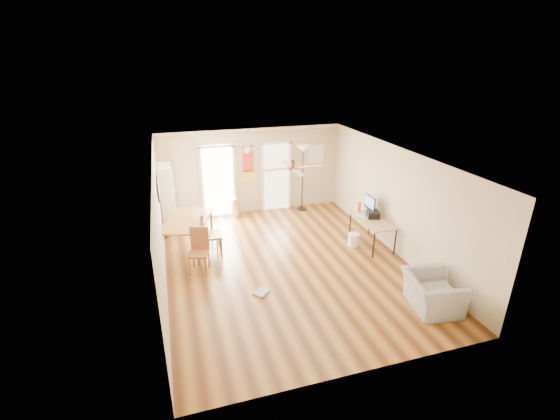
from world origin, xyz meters
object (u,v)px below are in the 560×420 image
object	(u,v)px
printer	(373,214)
dining_table	(188,235)
dining_chair_right_a	(210,231)
armchair	(432,293)
trash_can	(235,207)
dining_chair_near	(199,251)
torchiere_lamp	(302,178)
wastebasket_a	(354,240)
bookshelf	(168,198)
dining_chair_right_b	(212,233)
computer_desk	(372,233)

from	to	relation	value
printer	dining_table	bearing A→B (deg)	-174.57
dining_chair_right_a	armchair	size ratio (longest dim) A/B	0.90
dining_table	trash_can	size ratio (longest dim) A/B	2.78
dining_table	dining_chair_right_a	size ratio (longest dim) A/B	1.75
dining_chair_right_a	printer	xyz separation A→B (m)	(4.05, -0.90, 0.33)
printer	dining_chair_near	bearing A→B (deg)	-160.48
dining_chair_near	trash_can	distance (m)	3.27
torchiere_lamp	dining_chair_right_a	bearing A→B (deg)	-149.85
dining_table	wastebasket_a	world-z (taller)	dining_table
trash_can	dining_table	bearing A→B (deg)	-130.24
bookshelf	armchair	size ratio (longest dim) A/B	1.79
bookshelf	dining_chair_right_a	xyz separation A→B (m)	(0.94, -1.51, -0.46)
printer	armchair	distance (m)	2.91
dining_chair_right_a	dining_chair_near	size ratio (longest dim) A/B	0.92
torchiere_lamp	wastebasket_a	xyz separation A→B (m)	(0.43, -2.74, -0.87)
dining_chair_near	armchair	xyz separation A→B (m)	(4.15, -2.68, -0.17)
bookshelf	dining_chair_right_b	bearing A→B (deg)	-46.59
printer	wastebasket_a	xyz separation A→B (m)	(-0.52, -0.04, -0.63)
dining_table	dining_chair_near	bearing A→B (deg)	-82.51
dining_chair_right_b	dining_chair_right_a	bearing A→B (deg)	3.18
trash_can	dining_chair_right_a	bearing A→B (deg)	-117.67
dining_chair_right_a	computer_desk	size ratio (longest dim) A/B	0.71
torchiere_lamp	dining_chair_right_b	bearing A→B (deg)	-145.66
bookshelf	trash_can	xyz separation A→B (m)	(1.93, 0.37, -0.64)
dining_chair_near	printer	distance (m)	4.46
bookshelf	wastebasket_a	size ratio (longest dim) A/B	5.61
torchiere_lamp	armchair	distance (m)	5.64
dining_chair_right_a	printer	world-z (taller)	dining_chair_right_a
dining_table	dining_chair_right_a	distance (m)	0.56
printer	dining_chair_right_b	bearing A→B (deg)	-170.89
wastebasket_a	armchair	xyz separation A→B (m)	(0.22, -2.82, 0.17)
torchiere_lamp	printer	bearing A→B (deg)	-70.74
wastebasket_a	dining_chair_right_b	bearing A→B (deg)	170.15
dining_chair_right_b	printer	bearing A→B (deg)	-94.93
bookshelf	computer_desk	bearing A→B (deg)	-11.39
dining_chair_right_a	armchair	bearing A→B (deg)	-120.91
torchiere_lamp	bookshelf	bearing A→B (deg)	-175.80
dining_chair_right_b	dining_chair_near	world-z (taller)	dining_chair_right_b
dining_chair_right_a	wastebasket_a	bearing A→B (deg)	-90.65
bookshelf	wastebasket_a	xyz separation A→B (m)	(4.48, -2.44, -0.77)
bookshelf	trash_can	world-z (taller)	bookshelf
wastebasket_a	armchair	world-z (taller)	armchair
trash_can	printer	xyz separation A→B (m)	(3.06, -2.78, 0.50)
computer_desk	armchair	xyz separation A→B (m)	(-0.22, -2.71, -0.02)
dining_chair_right_a	bookshelf	bearing A→B (deg)	46.18
trash_can	torchiere_lamp	xyz separation A→B (m)	(2.12, -0.08, 0.74)
dining_chair_near	wastebasket_a	bearing A→B (deg)	20.24
dining_chair_right_b	dining_chair_near	bearing A→B (deg)	155.27
dining_chair_near	computer_desk	xyz separation A→B (m)	(4.37, 0.03, -0.15)
dining_table	dining_chair_right_a	xyz separation A→B (m)	(0.55, -0.07, 0.06)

